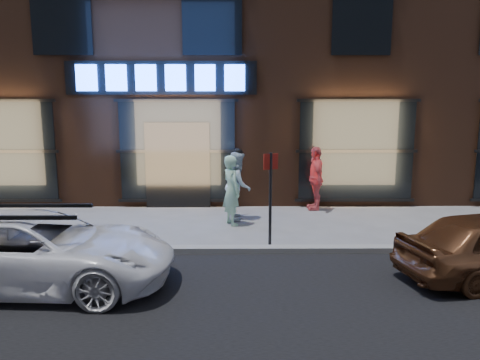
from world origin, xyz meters
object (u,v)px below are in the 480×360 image
Objects in this scene: sign_post at (270,192)px; passerby at (316,178)px; white_suv at (39,251)px; man_cap at (238,185)px; man_bowtie at (232,190)px.

passerby is at bearing 42.55° from sign_post.
passerby is 0.40× the size of white_suv.
man_bowtie is at bearing 167.93° from man_cap.
man_bowtie is 0.98× the size of passerby.
man_bowtie is 2.07m from sign_post.
passerby is at bearing -82.25° from man_bowtie.
man_cap is 2.35m from passerby.
sign_post is (0.81, -1.87, 0.35)m from man_bowtie.
man_cap is at bearing -67.07° from passerby.
sign_post reaches higher than white_suv.
sign_post is (3.94, 1.89, 0.60)m from white_suv.
sign_post is at bearing -24.39° from passerby.
man_cap is 0.87× the size of sign_post.
passerby is 3.75m from sign_post.
man_bowtie is 4.90m from white_suv.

